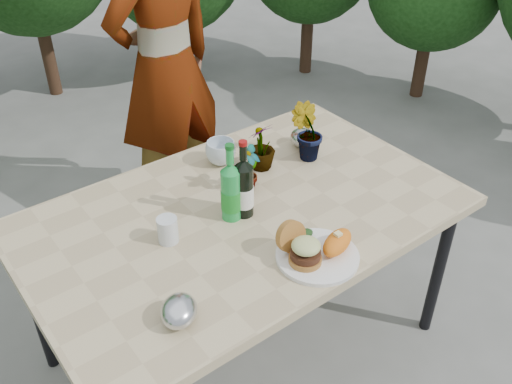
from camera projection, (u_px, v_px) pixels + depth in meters
ground at (245, 344)px, 2.55m from camera, size 80.00×80.00×0.00m
patio_table at (243, 223)px, 2.15m from camera, size 1.60×1.00×0.75m
dinner_plate at (317, 256)px, 1.90m from camera, size 0.28×0.28×0.01m
burger_stack at (302, 248)px, 1.85m from camera, size 0.11×0.16×0.11m
sweet_potato at (337, 242)px, 1.90m from camera, size 0.17×0.12×0.06m
grilled_veg at (303, 235)px, 1.95m from camera, size 0.08×0.05×0.03m
wine_bottle at (244, 188)px, 2.03m from camera, size 0.07×0.07×0.31m
sparkling_water at (231, 192)px, 2.02m from camera, size 0.07×0.07×0.31m
plastic_cup at (168, 230)px, 1.95m from camera, size 0.07×0.07×0.09m
seedling_left at (249, 167)px, 2.17m from camera, size 0.13×0.12×0.21m
seedling_mid at (307, 132)px, 2.35m from camera, size 0.16×0.17×0.24m
seedling_right at (261, 146)px, 2.30m from camera, size 0.13×0.13×0.20m
blue_bowl at (221, 152)px, 2.36m from camera, size 0.15×0.15×0.10m
foil_packet_left at (179, 311)px, 1.66m from camera, size 0.17×0.17×0.08m
foil_packet_right at (304, 138)px, 2.47m from camera, size 0.11×0.14×0.08m
person at (165, 67)px, 2.86m from camera, size 0.71×0.53×1.78m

